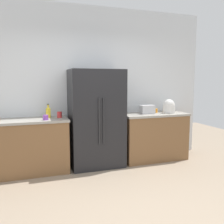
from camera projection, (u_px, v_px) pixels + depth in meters
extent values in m
plane|color=gray|center=(121.00, 206.00, 3.12)|extent=(9.81, 9.81, 0.00)
cube|color=silver|center=(85.00, 86.00, 4.73)|extent=(4.91, 0.10, 2.95)
cube|color=brown|center=(23.00, 148.00, 4.16)|extent=(1.49, 0.58, 0.89)
cube|color=gray|center=(21.00, 121.00, 4.10)|extent=(1.52, 0.61, 0.04)
cube|color=brown|center=(153.00, 137.00, 4.95)|extent=(1.28, 0.58, 0.89)
cube|color=gray|center=(154.00, 114.00, 4.89)|extent=(1.31, 0.61, 0.04)
cube|color=black|center=(96.00, 119.00, 4.50)|extent=(0.96, 0.60, 1.77)
cylinder|color=#262628|center=(99.00, 121.00, 4.19)|extent=(0.02, 0.02, 0.80)
cylinder|color=#262628|center=(104.00, 121.00, 4.21)|extent=(0.02, 0.02, 0.80)
cube|color=silver|center=(147.00, 109.00, 4.84)|extent=(0.28, 0.15, 0.17)
cylinder|color=silver|center=(169.00, 109.00, 4.93)|extent=(0.24, 0.24, 0.17)
sphere|color=silver|center=(169.00, 105.00, 4.92)|extent=(0.22, 0.22, 0.22)
cylinder|color=yellow|center=(48.00, 113.00, 4.33)|extent=(0.08, 0.08, 0.16)
cylinder|color=yellow|center=(48.00, 107.00, 4.32)|extent=(0.03, 0.03, 0.06)
cylinder|color=#333338|center=(48.00, 104.00, 4.31)|extent=(0.04, 0.04, 0.02)
cylinder|color=purple|center=(46.00, 117.00, 4.08)|extent=(0.09, 0.09, 0.08)
cylinder|color=orange|center=(156.00, 111.00, 5.01)|extent=(0.08, 0.08, 0.08)
cylinder|color=red|center=(59.00, 115.00, 4.32)|extent=(0.08, 0.08, 0.10)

